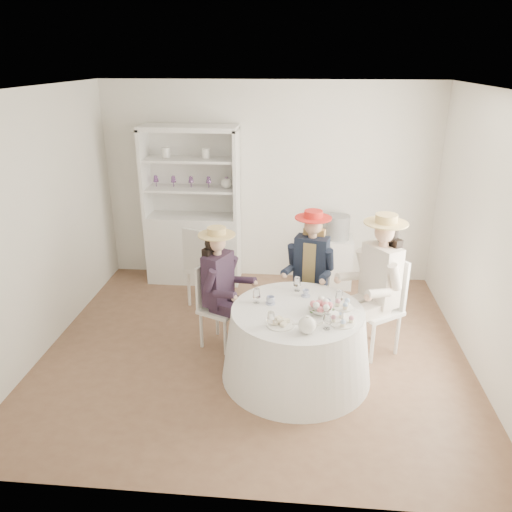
{
  "coord_description": "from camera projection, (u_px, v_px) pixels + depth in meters",
  "views": [
    {
      "loc": [
        0.43,
        -4.66,
        2.97
      ],
      "look_at": [
        0.0,
        0.1,
        1.05
      ],
      "focal_mm": 35.0,
      "sensor_mm": 36.0,
      "label": 1
    }
  ],
  "objects": [
    {
      "name": "hatbox",
      "position": [
        338.0,
        227.0,
        6.68
      ],
      "size": [
        0.39,
        0.39,
        0.32
      ],
      "primitive_type": "cylinder",
      "rotation": [
        0.0,
        0.0,
        0.26
      ],
      "color": "black",
      "rests_on": "side_table"
    },
    {
      "name": "guest_mid",
      "position": [
        311.0,
        264.0,
        5.58
      ],
      "size": [
        0.54,
        0.58,
        1.42
      ],
      "rotation": [
        0.0,
        0.0,
        -0.27
      ],
      "color": "silver",
      "rests_on": "ground"
    },
    {
      "name": "ceiling",
      "position": [
        255.0,
        89.0,
        4.45
      ],
      "size": [
        4.5,
        4.5,
        0.0
      ],
      "primitive_type": "plane",
      "rotation": [
        3.14,
        0.0,
        0.0
      ],
      "color": "white",
      "rests_on": "wall_back"
    },
    {
      "name": "wall_front",
      "position": [
        226.0,
        337.0,
        3.1
      ],
      "size": [
        4.5,
        0.0,
        4.5
      ],
      "primitive_type": "plane",
      "rotation": [
        -1.57,
        0.0,
        0.0
      ],
      "color": "white",
      "rests_on": "ground"
    },
    {
      "name": "teacup_c",
      "position": [
        326.0,
        304.0,
        4.77
      ],
      "size": [
        0.12,
        0.12,
        0.07
      ],
      "primitive_type": "imported",
      "rotation": [
        0.0,
        0.0,
        0.3
      ],
      "color": "white",
      "rests_on": "tea_table"
    },
    {
      "name": "ground",
      "position": [
        255.0,
        348.0,
        5.46
      ],
      "size": [
        4.5,
        4.5,
        0.0
      ],
      "primitive_type": "plane",
      "color": "brown",
      "rests_on": "ground"
    },
    {
      "name": "wall_right",
      "position": [
        489.0,
        239.0,
        4.76
      ],
      "size": [
        0.0,
        4.5,
        4.5
      ],
      "primitive_type": "plane",
      "rotation": [
        1.57,
        0.0,
        -1.57
      ],
      "color": "white",
      "rests_on": "ground"
    },
    {
      "name": "guest_right",
      "position": [
        379.0,
        278.0,
        5.09
      ],
      "size": [
        0.66,
        0.63,
        1.54
      ],
      "rotation": [
        0.0,
        0.0,
        -0.95
      ],
      "color": "silver",
      "rests_on": "ground"
    },
    {
      "name": "tea_table",
      "position": [
        297.0,
        343.0,
        4.88
      ],
      "size": [
        1.47,
        1.47,
        0.73
      ],
      "rotation": [
        0.0,
        0.0,
        -0.19
      ],
      "color": "white",
      "rests_on": "ground"
    },
    {
      "name": "sandwich_plate",
      "position": [
        280.0,
        323.0,
        4.47
      ],
      "size": [
        0.26,
        0.26,
        0.06
      ],
      "rotation": [
        0.0,
        0.0,
        0.22
      ],
      "color": "white",
      "rests_on": "tea_table"
    },
    {
      "name": "spare_chair",
      "position": [
        204.0,
        265.0,
        6.2
      ],
      "size": [
        0.57,
        0.57,
        1.05
      ],
      "rotation": [
        0.0,
        0.0,
        2.74
      ],
      "color": "silver",
      "rests_on": "ground"
    },
    {
      "name": "flower_bowl",
      "position": [
        320.0,
        310.0,
        4.67
      ],
      "size": [
        0.28,
        0.28,
        0.06
      ],
      "primitive_type": "imported",
      "rotation": [
        0.0,
        0.0,
        -0.27
      ],
      "color": "white",
      "rests_on": "tea_table"
    },
    {
      "name": "teacup_a",
      "position": [
        271.0,
        301.0,
        4.84
      ],
      "size": [
        0.11,
        0.11,
        0.07
      ],
      "primitive_type": "imported",
      "rotation": [
        0.0,
        0.0,
        0.42
      ],
      "color": "white",
      "rests_on": "tea_table"
    },
    {
      "name": "cupcake_stand",
      "position": [
        343.0,
        315.0,
        4.47
      ],
      "size": [
        0.24,
        0.24,
        0.23
      ],
      "rotation": [
        0.0,
        0.0,
        -0.37
      ],
      "color": "white",
      "rests_on": "tea_table"
    },
    {
      "name": "wall_back",
      "position": [
        269.0,
        184.0,
        6.8
      ],
      "size": [
        4.5,
        0.0,
        4.5
      ],
      "primitive_type": "plane",
      "rotation": [
        1.57,
        0.0,
        0.0
      ],
      "color": "white",
      "rests_on": "ground"
    },
    {
      "name": "side_table",
      "position": [
        335.0,
        262.0,
        6.87
      ],
      "size": [
        0.45,
        0.45,
        0.68
      ],
      "primitive_type": "cube",
      "rotation": [
        0.0,
        0.0,
        -0.02
      ],
      "color": "silver",
      "rests_on": "ground"
    },
    {
      "name": "wall_left",
      "position": [
        38.0,
        225.0,
        5.14
      ],
      "size": [
        0.0,
        4.5,
        4.5
      ],
      "primitive_type": "plane",
      "rotation": [
        1.57,
        0.0,
        1.57
      ],
      "color": "white",
      "rests_on": "ground"
    },
    {
      "name": "table_teapot",
      "position": [
        308.0,
        325.0,
        4.33
      ],
      "size": [
        0.22,
        0.16,
        0.17
      ],
      "rotation": [
        0.0,
        0.0,
        0.02
      ],
      "color": "white",
      "rests_on": "tea_table"
    },
    {
      "name": "guest_left",
      "position": [
        220.0,
        281.0,
        5.25
      ],
      "size": [
        0.57,
        0.52,
        1.36
      ],
      "rotation": [
        0.0,
        0.0,
        1.14
      ],
      "color": "silver",
      "rests_on": "ground"
    },
    {
      "name": "teacup_b",
      "position": [
        306.0,
        293.0,
        4.99
      ],
      "size": [
        0.07,
        0.07,
        0.06
      ],
      "primitive_type": "imported",
      "rotation": [
        0.0,
        0.0,
        -0.09
      ],
      "color": "white",
      "rests_on": "tea_table"
    },
    {
      "name": "stemware_set",
      "position": [
        298.0,
        303.0,
        4.71
      ],
      "size": [
        0.88,
        0.85,
        0.15
      ],
      "color": "white",
      "rests_on": "tea_table"
    },
    {
      "name": "hutch",
      "position": [
        194.0,
        228.0,
        6.89
      ],
      "size": [
        1.44,
        0.92,
        2.15
      ],
      "rotation": [
        0.0,
        0.0,
        0.37
      ],
      "color": "silver",
      "rests_on": "ground"
    },
    {
      "name": "flower_arrangement",
      "position": [
        321.0,
        306.0,
        4.65
      ],
      "size": [
        0.17,
        0.17,
        0.06
      ],
      "rotation": [
        0.0,
        0.0,
        -0.39
      ],
      "color": "#E97481",
      "rests_on": "tea_table"
    }
  ]
}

